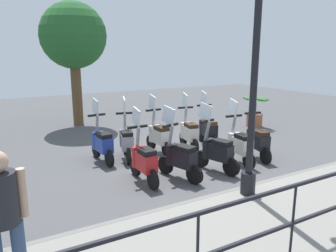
{
  "coord_description": "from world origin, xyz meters",
  "views": [
    {
      "loc": [
        -6.47,
        4.28,
        2.68
      ],
      "look_at": [
        0.2,
        0.5,
        0.9
      ],
      "focal_mm": 35.0,
      "sensor_mm": 36.0,
      "label": 1
    }
  ],
  "objects": [
    {
      "name": "scooter_far_0",
      "position": [
        0.86,
        -1.18,
        0.48
      ],
      "size": [
        1.22,
        0.48,
        1.54
      ],
      "rotation": [
        0.0,
        0.0,
        -0.19
      ],
      "color": "black",
      "rests_on": "ground_plane"
    },
    {
      "name": "scooter_far_1",
      "position": [
        0.81,
        -0.51,
        0.48
      ],
      "size": [
        1.22,
        0.48,
        1.54
      ],
      "rotation": [
        0.0,
        0.0,
        -0.19
      ],
      "color": "black",
      "rests_on": "ground_plane"
    },
    {
      "name": "ground_plane",
      "position": [
        0.0,
        0.0,
        0.0
      ],
      "size": [
        28.0,
        28.0,
        0.0
      ],
      "primitive_type": "plane",
      "color": "#4C4C4F"
    },
    {
      "name": "scooter_far_4",
      "position": [
        0.97,
        1.91,
        0.48
      ],
      "size": [
        1.23,
        0.44,
        1.54
      ],
      "rotation": [
        0.0,
        0.0,
        0.07
      ],
      "color": "black",
      "rests_on": "ground_plane"
    },
    {
      "name": "promenade_walkway",
      "position": [
        -3.15,
        0.0,
        0.07
      ],
      "size": [
        2.2,
        20.0,
        0.15
      ],
      "color": "gray",
      "rests_on": "ground_plane"
    },
    {
      "name": "scooter_near_4",
      "position": [
        -0.69,
        1.57,
        0.48
      ],
      "size": [
        1.23,
        0.44,
        1.54
      ],
      "rotation": [
        0.0,
        0.0,
        0.01
      ],
      "color": "black",
      "rests_on": "ground_plane"
    },
    {
      "name": "lamp_post_near",
      "position": [
        -2.4,
        0.32,
        1.89
      ],
      "size": [
        0.26,
        0.9,
        3.96
      ],
      "color": "black",
      "rests_on": "promenade_walkway"
    },
    {
      "name": "tree_distant",
      "position": [
        5.43,
        1.34,
        3.14
      ],
      "size": [
        2.31,
        2.31,
        4.34
      ],
      "color": "brown",
      "rests_on": "ground_plane"
    },
    {
      "name": "scooter_far_3",
      "position": [
        0.87,
        1.31,
        0.48
      ],
      "size": [
        1.2,
        0.54,
        1.54
      ],
      "rotation": [
        0.0,
        0.0,
        -0.28
      ],
      "color": "black",
      "rests_on": "ground_plane"
    },
    {
      "name": "scooter_near_1",
      "position": [
        -0.78,
        -0.9,
        0.48
      ],
      "size": [
        1.23,
        0.44,
        1.54
      ],
      "rotation": [
        0.0,
        0.0,
        -0.12
      ],
      "color": "black",
      "rests_on": "ground_plane"
    },
    {
      "name": "scooter_far_2",
      "position": [
        0.9,
        0.38,
        0.48
      ],
      "size": [
        1.23,
        0.44,
        1.54
      ],
      "rotation": [
        0.0,
        0.0,
        0.04
      ],
      "color": "black",
      "rests_on": "ground_plane"
    },
    {
      "name": "pedestrian_distant",
      "position": [
        -3.06,
        4.25,
        1.08
      ],
      "size": [
        0.35,
        0.49,
        1.59
      ],
      "rotation": [
        0.0,
        0.0,
        3.24
      ],
      "color": "#384C70",
      "rests_on": "promenade_walkway"
    },
    {
      "name": "potted_palm",
      "position": [
        2.01,
        -4.1,
        0.45
      ],
      "size": [
        1.06,
        0.66,
        1.05
      ],
      "color": "#9E5B3D",
      "rests_on": "ground_plane"
    },
    {
      "name": "scooter_near_3",
      "position": [
        -0.89,
        0.83,
        0.48
      ],
      "size": [
        1.2,
        0.54,
        1.54
      ],
      "rotation": [
        0.0,
        0.0,
        0.29
      ],
      "color": "black",
      "rests_on": "ground_plane"
    },
    {
      "name": "scooter_near_0",
      "position": [
        -0.71,
        -1.55,
        0.48
      ],
      "size": [
        1.22,
        0.5,
        1.54
      ],
      "rotation": [
        0.0,
        0.0,
        -0.22
      ],
      "color": "black",
      "rests_on": "ground_plane"
    },
    {
      "name": "scooter_near_2",
      "position": [
        -0.93,
        -0.1,
        0.48
      ],
      "size": [
        1.2,
        0.54,
        1.54
      ],
      "rotation": [
        0.0,
        0.0,
        0.29
      ],
      "color": "black",
      "rests_on": "ground_plane"
    }
  ]
}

